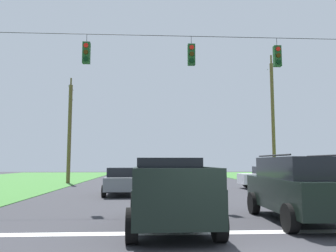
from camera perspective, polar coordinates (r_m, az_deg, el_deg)
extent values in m
cube|color=white|center=(9.29, 7.23, -17.36)|extent=(14.47, 0.45, 0.01)
cube|color=white|center=(15.17, 3.04, -12.99)|extent=(2.50, 0.15, 0.01)
cube|color=white|center=(21.70, 1.13, -10.91)|extent=(2.50, 0.15, 0.01)
cube|color=white|center=(29.93, -0.07, -9.59)|extent=(2.50, 0.15, 0.01)
cube|color=white|center=(35.42, -0.56, -9.04)|extent=(2.50, 0.15, 0.01)
cube|color=white|center=(42.71, -1.01, -8.54)|extent=(2.50, 0.15, 0.01)
cylinder|color=black|center=(15.65, 2.30, 14.88)|extent=(16.95, 0.02, 0.02)
cylinder|color=black|center=(15.76, -13.50, 14.16)|extent=(0.02, 0.02, 0.38)
cube|color=#19471E|center=(15.55, -13.56, 11.86)|extent=(0.32, 0.24, 0.95)
cylinder|color=red|center=(15.51, -13.63, 13.06)|extent=(0.20, 0.04, 0.20)
cylinder|color=#352203|center=(15.41, -13.66, 12.01)|extent=(0.20, 0.04, 0.20)
cylinder|color=black|center=(15.32, -13.69, 10.94)|extent=(0.20, 0.04, 0.20)
cylinder|color=black|center=(15.62, 3.93, 14.18)|extent=(0.02, 0.02, 0.38)
cube|color=#19471E|center=(15.41, 3.95, 11.87)|extent=(0.32, 0.24, 0.95)
cylinder|color=red|center=(15.37, 4.01, 13.08)|extent=(0.20, 0.04, 0.20)
cylinder|color=#352203|center=(15.27, 4.02, 12.01)|extent=(0.20, 0.04, 0.20)
cylinder|color=black|center=(15.18, 4.03, 10.94)|extent=(0.20, 0.04, 0.20)
cylinder|color=black|center=(16.54, 17.82, 13.30)|extent=(0.02, 0.02, 0.38)
cube|color=#19471E|center=(16.34, 17.90, 11.10)|extent=(0.32, 0.24, 0.95)
cylinder|color=red|center=(16.30, 18.05, 12.23)|extent=(0.20, 0.04, 0.20)
cylinder|color=#352203|center=(16.21, 18.08, 11.23)|extent=(0.20, 0.04, 0.20)
cylinder|color=black|center=(16.13, 18.12, 10.21)|extent=(0.20, 0.04, 0.20)
cube|color=black|center=(9.81, 0.25, -11.96)|extent=(2.12, 5.44, 0.85)
cube|color=black|center=(10.41, -0.05, -7.34)|extent=(1.89, 1.94, 0.70)
cube|color=black|center=(8.38, -5.47, -8.47)|extent=(0.15, 2.38, 0.45)
cube|color=black|center=(8.56, 7.35, -8.40)|extent=(0.15, 2.38, 0.45)
cube|color=black|center=(7.13, 2.02, -8.92)|extent=(1.96, 0.14, 0.45)
cylinder|color=black|center=(11.65, -5.55, -13.10)|extent=(0.30, 0.81, 0.80)
cylinder|color=black|center=(11.79, 4.48, -13.03)|extent=(0.30, 0.81, 0.80)
cylinder|color=black|center=(8.02, -6.06, -16.31)|extent=(0.30, 0.81, 0.80)
cylinder|color=black|center=(8.22, 8.61, -16.03)|extent=(0.30, 0.81, 0.80)
cube|color=black|center=(11.44, 21.26, -10.56)|extent=(2.03, 4.83, 0.95)
cube|color=black|center=(11.26, 21.41, -6.55)|extent=(1.86, 3.23, 0.65)
cylinder|color=black|center=(10.95, 17.24, -4.76)|extent=(0.10, 2.72, 0.05)
cylinder|color=black|center=(11.62, 25.19, -4.52)|extent=(0.10, 2.72, 0.05)
cylinder|color=black|center=(12.69, 14.21, -12.46)|extent=(0.27, 0.76, 0.76)
cylinder|color=black|center=(13.36, 22.43, -11.86)|extent=(0.27, 0.76, 0.76)
cylinder|color=black|center=(9.62, 19.84, -14.39)|extent=(0.27, 0.76, 0.76)
cube|color=silver|center=(24.91, 16.89, -8.50)|extent=(4.33, 1.88, 0.70)
cube|color=black|center=(24.89, 16.85, -7.12)|extent=(2.13, 1.66, 0.50)
cylinder|color=black|center=(26.29, 19.13, -9.05)|extent=(0.64, 0.23, 0.64)
cylinder|color=black|center=(24.65, 20.80, -9.21)|extent=(0.64, 0.23, 0.64)
cylinder|color=black|center=(25.31, 13.14, -9.35)|extent=(0.64, 0.23, 0.64)
cylinder|color=black|center=(23.60, 14.46, -9.56)|extent=(0.64, 0.23, 0.64)
cube|color=navy|center=(29.82, 2.81, -8.31)|extent=(2.19, 4.45, 0.70)
cube|color=black|center=(29.80, 2.80, -7.16)|extent=(1.81, 2.24, 0.50)
cylinder|color=black|center=(31.07, 0.64, -8.87)|extent=(0.28, 0.66, 0.64)
cylinder|color=black|center=(31.41, 3.93, -8.83)|extent=(0.28, 0.66, 0.64)
cylinder|color=black|center=(28.28, 1.57, -9.15)|extent=(0.28, 0.66, 0.64)
cylinder|color=black|center=(28.65, 5.16, -9.09)|extent=(0.28, 0.66, 0.64)
cube|color=slate|center=(19.59, -7.67, -9.43)|extent=(1.97, 4.37, 0.70)
cube|color=black|center=(19.56, -7.65, -7.67)|extent=(1.70, 2.16, 0.50)
cylinder|color=black|center=(18.19, -4.98, -10.83)|extent=(0.25, 0.65, 0.64)
cylinder|color=black|center=(18.26, -10.73, -10.72)|extent=(0.25, 0.65, 0.64)
cylinder|color=black|center=(21.02, -5.04, -10.18)|extent=(0.25, 0.65, 0.64)
cylinder|color=black|center=(21.08, -10.02, -10.10)|extent=(0.25, 0.65, 0.64)
cylinder|color=brown|center=(31.39, 17.26, 0.60)|extent=(0.30, 0.30, 10.68)
cube|color=brown|center=(32.32, 16.98, 9.33)|extent=(0.12, 0.12, 2.36)
cylinder|color=#B2B7BC|center=(33.21, 16.41, 9.11)|extent=(0.08, 0.08, 0.12)
cylinder|color=#B2B7BC|center=(31.50, 17.58, 9.98)|extent=(0.08, 0.08, 0.12)
cylinder|color=brown|center=(30.78, -16.25, -1.22)|extent=(0.32, 0.32, 8.63)
cube|color=brown|center=(31.34, -16.03, 5.93)|extent=(0.12, 0.12, 2.06)
cylinder|color=#B2B7BC|center=(32.15, -15.70, 5.84)|extent=(0.08, 0.08, 0.12)
cylinder|color=#B2B7BC|center=(30.58, -16.37, 6.47)|extent=(0.08, 0.08, 0.12)
cube|color=brown|center=(31.17, -16.08, 4.31)|extent=(0.12, 0.12, 1.81)
cylinder|color=#B2B7BC|center=(31.88, -15.79, 4.29)|extent=(0.08, 0.08, 0.12)
cylinder|color=#B2B7BC|center=(30.49, -16.38, 4.77)|extent=(0.08, 0.08, 0.12)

